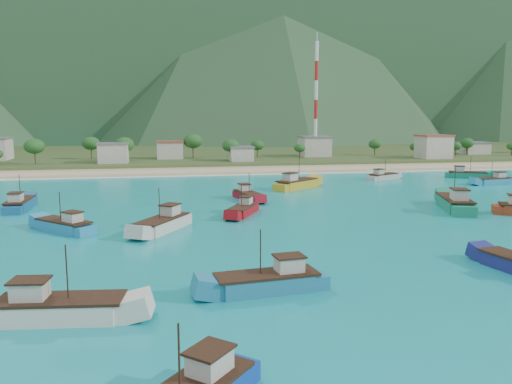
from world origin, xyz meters
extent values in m
plane|color=#0C7E8D|center=(0.00, 0.00, 0.00)|extent=(600.00, 600.00, 0.00)
cube|color=beige|center=(0.00, 79.00, 0.00)|extent=(400.00, 18.00, 1.20)
cube|color=#385123|center=(0.00, 140.00, 0.00)|extent=(400.00, 110.00, 2.40)
cube|color=white|center=(0.00, 69.50, 0.00)|extent=(400.00, 2.50, 0.08)
cube|color=slate|center=(-150.00, 520.00, 130.00)|extent=(1400.00, 160.00, 260.00)
cube|color=#385942|center=(120.00, 400.00, 100.00)|extent=(1100.00, 160.00, 200.00)
cube|color=#284C2D|center=(-40.00, 300.00, 75.00)|extent=(800.00, 160.00, 150.00)
cone|color=#284C2D|center=(60.00, 300.00, 85.00)|extent=(280.00, 280.00, 170.00)
cone|color=#284C2D|center=(260.00, 300.00, 105.00)|extent=(280.00, 280.00, 210.00)
cube|color=beige|center=(-24.32, 95.32, 4.52)|extent=(8.93, 6.93, 5.84)
cube|color=beige|center=(-6.66, 108.39, 4.42)|extent=(8.74, 7.29, 5.65)
cube|color=beige|center=(16.25, 95.43, 3.74)|extent=(7.37, 7.43, 4.27)
cube|color=beige|center=(45.69, 109.79, 5.03)|extent=(10.18, 9.82, 6.86)
cube|color=beige|center=(83.97, 93.77, 5.43)|extent=(10.08, 8.96, 7.67)
cube|color=beige|center=(110.13, 109.10, 3.70)|extent=(9.79, 7.01, 4.20)
cylinder|color=red|center=(45.39, 108.00, 4.99)|extent=(1.20, 1.20, 6.79)
cylinder|color=white|center=(45.39, 108.00, 11.78)|extent=(1.20, 1.20, 6.79)
cylinder|color=red|center=(45.39, 108.00, 18.56)|extent=(1.20, 1.20, 6.79)
cylinder|color=white|center=(45.39, 108.00, 25.35)|extent=(1.20, 1.20, 6.79)
cylinder|color=red|center=(45.39, 108.00, 32.13)|extent=(1.20, 1.20, 6.79)
cylinder|color=white|center=(45.39, 108.00, 38.92)|extent=(1.20, 1.20, 6.79)
cube|color=beige|center=(-6.18, -40.05, 2.18)|extent=(2.90, 2.94, 1.49)
cylinder|color=#382114|center=(-7.92, -42.03, 3.49)|extent=(0.12, 0.12, 4.12)
cube|color=#165686|center=(-33.54, 25.16, 0.58)|extent=(3.28, 10.81, 1.96)
cube|color=beige|center=(-33.52, 22.96, 2.36)|extent=(2.00, 2.47, 1.59)
cylinder|color=#382114|center=(-33.54, 25.77, 3.77)|extent=(0.12, 0.12, 4.41)
cube|color=maroon|center=(3.97, 13.18, 0.45)|extent=(6.73, 9.56, 1.70)
cube|color=beige|center=(4.85, 14.88, 1.99)|extent=(2.49, 2.67, 1.38)
cylinder|color=#382114|center=(3.73, 12.71, 3.21)|extent=(0.12, 0.12, 3.82)
cube|color=maroon|center=(7.33, 27.82, 0.48)|extent=(4.99, 10.08, 1.76)
cube|color=beige|center=(6.88, 29.75, 2.07)|extent=(2.23, 2.55, 1.43)
cylinder|color=#382114|center=(7.46, 27.29, 3.34)|extent=(0.12, 0.12, 3.96)
cube|color=#197959|center=(40.88, 10.99, 0.80)|extent=(7.85, 13.76, 2.40)
cube|color=beige|center=(40.03, 8.42, 2.98)|extent=(3.24, 3.61, 1.95)
cylinder|color=#382114|center=(41.12, 11.70, 4.70)|extent=(0.12, 0.12, 5.40)
cube|color=silver|center=(-16.83, -26.72, 0.61)|extent=(11.45, 4.56, 2.03)
cube|color=beige|center=(-19.09, -26.46, 2.45)|extent=(2.75, 2.32, 1.65)
cylinder|color=#382114|center=(-16.20, -26.79, 3.90)|extent=(0.12, 0.12, 4.56)
cube|color=teal|center=(-22.69, 5.81, 0.52)|extent=(9.40, 9.18, 1.84)
cube|color=beige|center=(-21.19, 4.38, 2.19)|extent=(2.95, 2.94, 1.50)
cylinder|color=#382114|center=(-23.11, 6.21, 3.52)|extent=(0.12, 0.12, 4.15)
cube|color=teal|center=(0.57, -23.25, 0.58)|extent=(11.03, 4.37, 1.95)
cube|color=beige|center=(2.76, -23.00, 2.35)|extent=(2.65, 2.23, 1.59)
cylinder|color=#382114|center=(-0.03, -23.32, 3.75)|extent=(0.12, 0.12, 4.39)
cube|color=beige|center=(-9.01, 3.86, 0.62)|extent=(8.62, 11.34, 2.04)
cube|color=beige|center=(-7.83, 5.83, 2.47)|extent=(3.08, 3.25, 1.66)
cylinder|color=#382114|center=(-9.34, 3.31, 3.94)|extent=(0.12, 0.12, 4.59)
cube|color=#177958|center=(70.00, 51.78, 0.55)|extent=(10.70, 7.32, 1.89)
cube|color=beige|center=(68.09, 52.71, 2.26)|extent=(2.96, 2.75, 1.54)
cylinder|color=#382114|center=(70.53, 51.52, 3.62)|extent=(0.12, 0.12, 4.26)
cube|color=#B4ACA3|center=(46.84, 52.75, 0.46)|extent=(9.75, 6.80, 1.73)
cube|color=beige|center=(45.11, 51.87, 2.03)|extent=(2.71, 2.53, 1.40)
cylinder|color=#382114|center=(47.32, 53.00, 3.27)|extent=(0.12, 0.12, 3.89)
cube|color=gold|center=(20.66, 40.91, 0.72)|extent=(11.98, 10.45, 2.24)
cube|color=beige|center=(18.67, 39.36, 2.75)|extent=(3.60, 3.50, 1.82)
cylinder|color=#382114|center=(21.21, 41.34, 4.37)|extent=(0.12, 0.12, 5.05)
cube|color=teal|center=(68.79, 39.64, 0.49)|extent=(10.07, 4.17, 1.78)
cube|color=beige|center=(70.77, 39.90, 2.10)|extent=(2.44, 2.07, 1.44)
cylinder|color=#382114|center=(68.24, 39.56, 3.37)|extent=(0.12, 0.12, 4.00)
camera|label=1|loc=(-8.35, -66.61, 16.06)|focal=35.00mm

